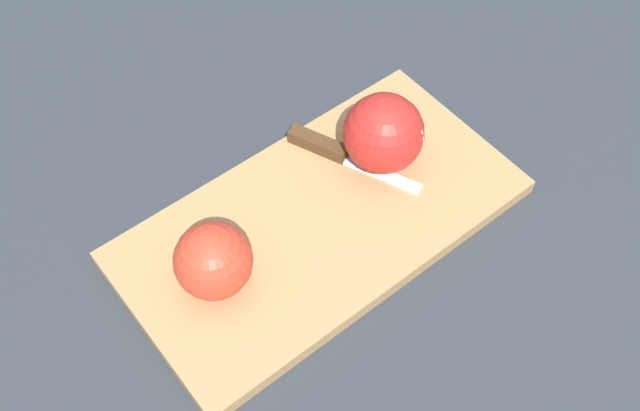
# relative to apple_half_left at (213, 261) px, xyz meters

# --- Properties ---
(ground_plane) EXTENTS (4.00, 4.00, 0.00)m
(ground_plane) POSITION_rel_apple_half_left_xyz_m (0.13, -0.03, -0.06)
(ground_plane) COLOR #282D33
(cutting_board) EXTENTS (0.46, 0.30, 0.02)m
(cutting_board) POSITION_rel_apple_half_left_xyz_m (0.13, -0.03, -0.05)
(cutting_board) COLOR #A37A4C
(cutting_board) RESTS_ON ground_plane
(apple_half_left) EXTENTS (0.08, 0.08, 0.08)m
(apple_half_left) POSITION_rel_apple_half_left_xyz_m (0.00, 0.00, 0.00)
(apple_half_left) COLOR red
(apple_half_left) RESTS_ON cutting_board
(apple_half_right) EXTENTS (0.09, 0.09, 0.09)m
(apple_half_right) POSITION_rel_apple_half_left_xyz_m (0.23, -0.03, 0.01)
(apple_half_right) COLOR red
(apple_half_right) RESTS_ON cutting_board
(knife) EXTENTS (0.05, 0.16, 0.02)m
(knife) POSITION_rel_apple_half_left_xyz_m (0.20, 0.02, -0.03)
(knife) COLOR silver
(knife) RESTS_ON cutting_board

